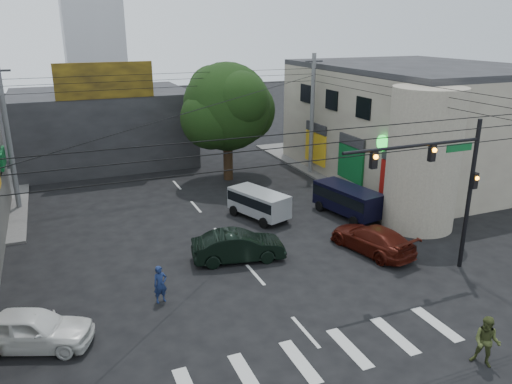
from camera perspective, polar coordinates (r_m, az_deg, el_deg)
ground at (r=22.10m, az=1.94°, el=-11.66°), size 160.00×160.00×0.00m
sidewalk_far_right at (r=45.26m, az=13.37°, el=3.87°), size 16.00×16.00×0.15m
building_right at (r=40.60m, az=17.88°, el=7.52°), size 14.00×18.00×8.00m
corner_column at (r=29.46m, az=18.54°, el=3.57°), size 4.00×4.00×8.00m
building_far at (r=44.29m, az=-17.13°, el=7.13°), size 14.00×10.00×6.00m
billboard at (r=38.85m, az=-16.93°, el=12.09°), size 7.00×0.30×2.60m
street_tree at (r=36.83m, az=-3.32°, el=9.66°), size 6.40×6.40×8.70m
traffic_gantry at (r=23.61m, az=20.70°, el=1.87°), size 7.10×0.35×7.20m
utility_pole_far_left at (r=34.08m, az=-26.45°, el=5.55°), size 0.32×0.32×9.20m
utility_pole_far_right at (r=38.70m, az=6.43°, el=8.70°), size 0.32×0.32×9.20m
dark_sedan at (r=24.79m, az=-2.04°, el=-6.20°), size 3.14×5.10×1.50m
white_compact at (r=20.27m, az=-24.27°, el=-14.10°), size 4.70×5.51×1.47m
maroon_sedan at (r=26.38m, az=13.11°, el=-5.24°), size 3.96×5.63×1.40m
silver_minivan at (r=29.99m, az=0.32°, el=-1.50°), size 5.00×4.16×1.70m
navy_van at (r=30.88m, az=10.41°, el=-1.09°), size 5.18×3.34×1.83m
traffic_officer at (r=21.59m, az=-10.88°, el=-10.32°), size 0.76×0.64×1.64m
pedestrian_olive at (r=19.28m, az=24.86°, el=-15.28°), size 1.53×1.51×1.85m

